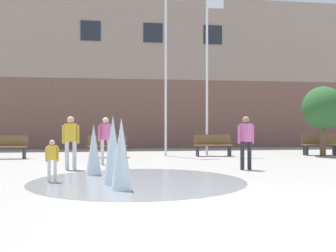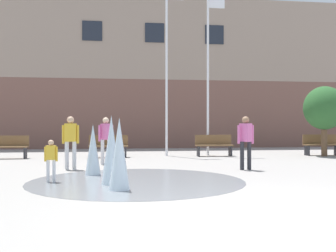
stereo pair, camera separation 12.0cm
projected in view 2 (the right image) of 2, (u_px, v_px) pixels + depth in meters
ground_plane at (274, 218)px, 5.60m from camera, size 100.00×100.00×0.00m
library_building at (150, 78)px, 25.37m from camera, size 36.00×6.05×8.76m
splash_fountain at (114, 157)px, 9.08m from camera, size 5.12×5.12×1.56m
park_bench_far_left at (7, 147)px, 15.52m from camera, size 1.60×0.44×0.91m
park_bench_under_right_flagpole at (108, 146)px, 16.11m from camera, size 1.60×0.44×0.91m
park_bench_near_trashcan at (214, 145)px, 16.77m from camera, size 1.60×0.44×0.91m
park_bench_far_right at (321, 144)px, 17.29m from camera, size 1.60×0.44×0.91m
child_running at (51, 157)px, 9.16m from camera, size 0.31×0.16×0.99m
adult_in_red at (246, 138)px, 11.64m from camera, size 0.50×0.39×1.59m
adult_near_bench at (71, 138)px, 11.71m from camera, size 0.50×0.22×1.59m
teen_by_trashcan at (106, 137)px, 13.22m from camera, size 0.50×0.39×1.59m
flagpole_left at (167, 62)px, 16.94m from camera, size 0.80×0.10×7.60m
flagpole_right at (209, 66)px, 17.18m from camera, size 0.80×0.10×7.32m
street_tree_near_building at (324, 108)px, 16.67m from camera, size 1.73×1.73×2.98m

